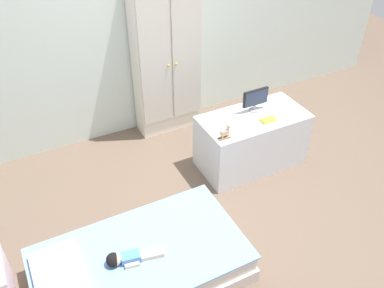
{
  "coord_description": "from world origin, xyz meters",
  "views": [
    {
      "loc": [
        -1.2,
        -2.04,
        2.57
      ],
      "look_at": [
        0.0,
        0.32,
        0.57
      ],
      "focal_mm": 38.28,
      "sensor_mm": 36.0,
      "label": 1
    }
  ],
  "objects_px": {
    "wardrobe": "(167,59)",
    "rocking_horse_toy": "(226,132)",
    "tv_stand": "(251,140)",
    "book_yellow": "(268,120)",
    "doll": "(124,258)",
    "tv_monitor": "(255,99)",
    "bed": "(141,265)"
  },
  "relations": [
    {
      "from": "tv_stand",
      "to": "tv_monitor",
      "type": "distance_m",
      "value": 0.41
    },
    {
      "from": "wardrobe",
      "to": "tv_stand",
      "type": "xyz_separation_m",
      "value": [
        0.44,
        -0.94,
        -0.53
      ]
    },
    {
      "from": "book_yellow",
      "to": "tv_stand",
      "type": "bearing_deg",
      "value": 123.3
    },
    {
      "from": "rocking_horse_toy",
      "to": "bed",
      "type": "bearing_deg",
      "value": -150.29
    },
    {
      "from": "bed",
      "to": "rocking_horse_toy",
      "type": "height_order",
      "value": "rocking_horse_toy"
    },
    {
      "from": "doll",
      "to": "rocking_horse_toy",
      "type": "distance_m",
      "value": 1.32
    },
    {
      "from": "bed",
      "to": "tv_stand",
      "type": "distance_m",
      "value": 1.61
    },
    {
      "from": "bed",
      "to": "rocking_horse_toy",
      "type": "bearing_deg",
      "value": 29.71
    },
    {
      "from": "rocking_horse_toy",
      "to": "book_yellow",
      "type": "height_order",
      "value": "rocking_horse_toy"
    },
    {
      "from": "tv_monitor",
      "to": "bed",
      "type": "bearing_deg",
      "value": -150.62
    },
    {
      "from": "tv_stand",
      "to": "tv_monitor",
      "type": "bearing_deg",
      "value": 55.32
    },
    {
      "from": "doll",
      "to": "tv_monitor",
      "type": "relative_size",
      "value": 1.53
    },
    {
      "from": "wardrobe",
      "to": "tv_monitor",
      "type": "xyz_separation_m",
      "value": [
        0.5,
        -0.85,
        -0.14
      ]
    },
    {
      "from": "wardrobe",
      "to": "tv_monitor",
      "type": "bearing_deg",
      "value": -59.8
    },
    {
      "from": "doll",
      "to": "wardrobe",
      "type": "distance_m",
      "value": 2.09
    },
    {
      "from": "bed",
      "to": "wardrobe",
      "type": "height_order",
      "value": "wardrobe"
    },
    {
      "from": "wardrobe",
      "to": "rocking_horse_toy",
      "type": "height_order",
      "value": "wardrobe"
    },
    {
      "from": "rocking_horse_toy",
      "to": "tv_monitor",
      "type": "bearing_deg",
      "value": 28.66
    },
    {
      "from": "doll",
      "to": "tv_monitor",
      "type": "bearing_deg",
      "value": 28.12
    },
    {
      "from": "bed",
      "to": "wardrobe",
      "type": "distance_m",
      "value": 2.06
    },
    {
      "from": "tv_monitor",
      "to": "book_yellow",
      "type": "bearing_deg",
      "value": -85.73
    },
    {
      "from": "wardrobe",
      "to": "rocking_horse_toy",
      "type": "distance_m",
      "value": 1.12
    },
    {
      "from": "wardrobe",
      "to": "tv_stand",
      "type": "relative_size",
      "value": 1.6
    },
    {
      "from": "tv_stand",
      "to": "book_yellow",
      "type": "relative_size",
      "value": 6.99
    },
    {
      "from": "doll",
      "to": "tv_stand",
      "type": "height_order",
      "value": "tv_stand"
    },
    {
      "from": "wardrobe",
      "to": "tv_stand",
      "type": "bearing_deg",
      "value": -65.05
    },
    {
      "from": "doll",
      "to": "tv_stand",
      "type": "bearing_deg",
      "value": 26.53
    },
    {
      "from": "bed",
      "to": "doll",
      "type": "relative_size",
      "value": 3.75
    },
    {
      "from": "tv_monitor",
      "to": "book_yellow",
      "type": "xyz_separation_m",
      "value": [
        0.01,
        -0.2,
        -0.12
      ]
    },
    {
      "from": "doll",
      "to": "tv_monitor",
      "type": "distance_m",
      "value": 1.84
    },
    {
      "from": "doll",
      "to": "book_yellow",
      "type": "bearing_deg",
      "value": 22.08
    },
    {
      "from": "tv_monitor",
      "to": "book_yellow",
      "type": "height_order",
      "value": "tv_monitor"
    }
  ]
}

